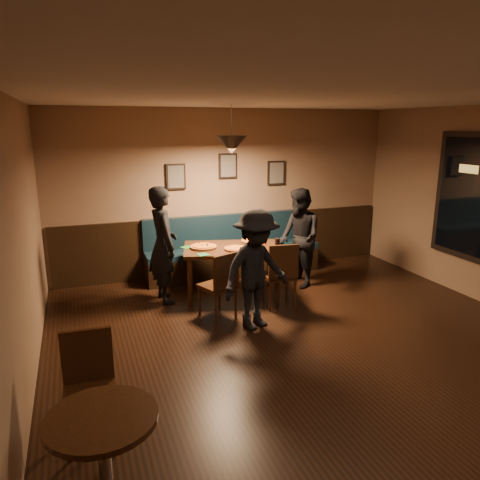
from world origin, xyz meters
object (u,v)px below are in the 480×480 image
at_px(diner_left, 163,245).
at_px(soda_glass, 277,244).
at_px(chair_near_left, 217,284).
at_px(diner_front, 256,270).
at_px(tabasco_bottle, 266,241).
at_px(cafe_table, 105,467).
at_px(diner_right, 299,238).
at_px(booth_bench, 233,247).
at_px(chair_near_right, 279,274).
at_px(dining_table, 232,271).
at_px(cafe_chair_far, 89,392).

xyz_separation_m(diner_left, soda_glass, (1.60, -0.45, -0.01)).
distance_m(chair_near_left, diner_front, 0.67).
distance_m(tabasco_bottle, cafe_table, 4.42).
xyz_separation_m(diner_right, soda_glass, (-0.56, -0.38, 0.05)).
distance_m(booth_bench, soda_glass, 1.31).
height_order(chair_near_left, chair_near_right, chair_near_right).
relative_size(booth_bench, dining_table, 2.12).
height_order(booth_bench, cafe_chair_far, booth_bench).
xyz_separation_m(booth_bench, chair_near_right, (0.15, -1.55, -0.03)).
height_order(diner_right, tabasco_bottle, diner_right).
bearing_deg(cafe_table, diner_front, 49.93).
distance_m(soda_glass, tabasco_bottle, 0.30).
distance_m(dining_table, chair_near_left, 0.82).
xyz_separation_m(diner_right, diner_front, (-1.24, -1.23, -0.02)).
height_order(chair_near_left, cafe_chair_far, cafe_chair_far).
bearing_deg(dining_table, chair_near_right, -36.16).
relative_size(diner_front, cafe_chair_far, 1.67).
bearing_deg(dining_table, cafe_table, -105.51).
height_order(diner_left, diner_right, diner_left).
distance_m(chair_near_left, cafe_chair_far, 2.69).
height_order(booth_bench, diner_front, diner_front).
distance_m(soda_glass, cafe_table, 4.23).
bearing_deg(diner_right, chair_near_right, -41.73).
xyz_separation_m(chair_near_right, diner_right, (0.66, 0.68, 0.31)).
height_order(diner_front, cafe_table, diner_front).
relative_size(booth_bench, chair_near_right, 3.17).
bearing_deg(soda_glass, diner_left, 164.22).
bearing_deg(soda_glass, tabasco_bottle, 102.23).
distance_m(chair_near_right, diner_front, 0.85).
xyz_separation_m(chair_near_right, cafe_table, (-2.58, -2.93, -0.10)).
bearing_deg(tabasco_bottle, diner_front, -118.41).
relative_size(tabasco_bottle, cafe_chair_far, 0.12).
relative_size(chair_near_right, cafe_chair_far, 1.03).
xyz_separation_m(booth_bench, diner_right, (0.81, -0.86, 0.29)).
height_order(booth_bench, cafe_table, booth_bench).
bearing_deg(cafe_table, dining_table, 59.49).
xyz_separation_m(dining_table, diner_right, (1.15, 0.07, 0.41)).
distance_m(diner_right, soda_glass, 0.67).
bearing_deg(booth_bench, tabasco_bottle, -78.85).
relative_size(dining_table, chair_near_left, 1.54).
relative_size(chair_near_left, soda_glass, 5.91).
relative_size(diner_front, cafe_table, 2.03).
bearing_deg(diner_left, cafe_table, 158.26).
relative_size(chair_near_right, diner_left, 0.56).
bearing_deg(diner_front, chair_near_right, 23.92).
height_order(tabasco_bottle, cafe_chair_far, cafe_chair_far).
height_order(cafe_table, cafe_chair_far, cafe_chair_far).
bearing_deg(soda_glass, chair_near_left, -159.95).
bearing_deg(chair_near_left, cafe_table, -141.93).
bearing_deg(booth_bench, diner_front, -101.63).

